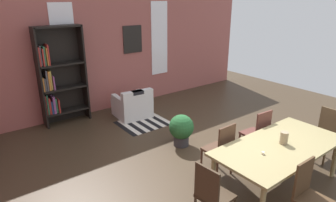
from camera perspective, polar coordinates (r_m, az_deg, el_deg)
ground_plane at (r=5.31m, az=13.76°, el=-13.66°), size 10.96×10.96×0.00m
back_wall_brick at (r=7.92m, az=-10.10°, el=10.01°), size 8.75×0.12×3.14m
window_pane_0 at (r=7.31m, az=-19.48°, el=9.66°), size 0.55×0.02×2.04m
window_pane_1 at (r=8.54m, az=-1.69°, el=12.06°), size 0.55×0.02×2.04m
dining_table at (r=4.86m, az=21.03°, el=-8.68°), size 2.20×1.06×0.74m
vase_on_table at (r=4.84m, az=21.71°, el=-6.70°), size 0.12×0.12×0.19m
tealight_candle_0 at (r=4.47m, az=18.06°, el=-9.64°), size 0.04×0.04×0.04m
dining_chair_near_left at (r=4.26m, az=25.89°, el=-16.12°), size 0.40×0.40×0.95m
dining_chair_far_right at (r=5.66m, az=17.09°, el=-5.84°), size 0.42×0.42×0.95m
dining_chair_far_left at (r=4.96m, az=10.26°, el=-9.02°), size 0.41×0.41×0.95m
dining_chair_head_left at (r=3.91m, az=8.57°, el=-17.60°), size 0.43×0.43×0.95m
dining_chair_head_right at (r=6.13m, az=28.32°, el=-5.41°), size 0.41×0.41×0.95m
bookshelf_tall at (r=7.17m, az=-20.70°, el=4.43°), size 1.06×0.33×2.28m
armchair_white at (r=7.38m, az=-6.88°, el=-0.96°), size 0.86×0.86×0.75m
potted_plant_by_shelf at (r=5.90m, az=2.63°, el=-5.43°), size 0.50×0.50×0.66m
striped_rug at (r=7.06m, az=-4.84°, el=-4.28°), size 1.13×0.97×0.01m
framed_picture at (r=8.04m, az=-6.94°, el=11.87°), size 0.56×0.03×0.72m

